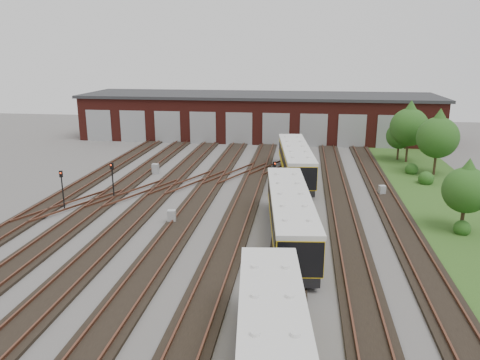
# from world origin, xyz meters

# --- Properties ---
(ground) EXTENTS (120.00, 120.00, 0.00)m
(ground) POSITION_xyz_m (0.00, 0.00, 0.00)
(ground) COLOR #4B4946
(ground) RESTS_ON ground
(track_network) EXTENTS (30.40, 70.00, 0.33)m
(track_network) POSITION_xyz_m (-0.17, 0.59, 0.11)
(track_network) COLOR black
(track_network) RESTS_ON ground
(maintenance_shed) EXTENTS (51.00, 12.50, 6.35)m
(maintenance_shed) POSITION_xyz_m (-0.01, 39.97, 3.20)
(maintenance_shed) COLOR #521A14
(maintenance_shed) RESTS_ON ground
(grass_verge) EXTENTS (8.00, 55.00, 0.05)m
(grass_verge) POSITION_xyz_m (19.00, 10.00, 0.03)
(grass_verge) COLOR #254617
(grass_verge) RESTS_ON ground
(metro_train) EXTENTS (4.12, 46.59, 2.97)m
(metro_train) POSITION_xyz_m (6.00, 1.32, 1.85)
(metro_train) COLOR black
(metro_train) RESTS_ON ground
(signal_mast_0) EXTENTS (0.29, 0.27, 3.19)m
(signal_mast_0) POSITION_xyz_m (-12.44, 5.51, 2.04)
(signal_mast_0) COLOR black
(signal_mast_0) RESTS_ON ground
(signal_mast_1) EXTENTS (0.32, 0.30, 3.25)m
(signal_mast_1) POSITION_xyz_m (-9.39, 8.42, 2.10)
(signal_mast_1) COLOR black
(signal_mast_1) RESTS_ON ground
(signal_mast_2) EXTENTS (0.30, 0.28, 3.19)m
(signal_mast_2) POSITION_xyz_m (5.68, 7.71, 2.05)
(signal_mast_2) COLOR black
(signal_mast_2) RESTS_ON ground
(signal_mast_3) EXTENTS (0.29, 0.28, 3.30)m
(signal_mast_3) POSITION_xyz_m (4.33, 10.53, 2.10)
(signal_mast_3) COLOR black
(signal_mast_3) RESTS_ON ground
(relay_cabinet_1) EXTENTS (0.67, 0.57, 1.06)m
(relay_cabinet_1) POSITION_xyz_m (-8.50, 17.32, 0.53)
(relay_cabinet_1) COLOR #96999B
(relay_cabinet_1) RESTS_ON ground
(relay_cabinet_2) EXTENTS (0.67, 0.58, 1.01)m
(relay_cabinet_2) POSITION_xyz_m (-2.84, 3.52, 0.50)
(relay_cabinet_2) COLOR #96999B
(relay_cabinet_2) RESTS_ON ground
(relay_cabinet_3) EXTENTS (0.78, 0.73, 1.04)m
(relay_cabinet_3) POSITION_xyz_m (6.48, 10.67, 0.52)
(relay_cabinet_3) COLOR #96999B
(relay_cabinet_3) RESTS_ON ground
(relay_cabinet_4) EXTENTS (0.66, 0.60, 0.91)m
(relay_cabinet_4) POSITION_xyz_m (13.81, 12.76, 0.46)
(relay_cabinet_4) COLOR #96999B
(relay_cabinet_4) RESTS_ON ground
(tree_0) EXTENTS (4.30, 4.30, 7.13)m
(tree_0) POSITION_xyz_m (18.55, 26.32, 4.58)
(tree_0) COLOR #382919
(tree_0) RESTS_ON ground
(tree_1) EXTENTS (3.02, 3.02, 5.01)m
(tree_1) POSITION_xyz_m (17.79, 27.44, 3.22)
(tree_1) COLOR #382919
(tree_1) RESTS_ON ground
(tree_2) EXTENTS (4.17, 4.17, 6.92)m
(tree_2) POSITION_xyz_m (20.22, 20.72, 4.44)
(tree_2) COLOR #382919
(tree_2) RESTS_ON ground
(tree_3) EXTENTS (3.24, 3.24, 5.37)m
(tree_3) POSITION_xyz_m (18.11, 4.76, 3.45)
(tree_3) COLOR #382919
(tree_3) RESTS_ON ground
(bush_0) EXTENTS (1.17, 1.17, 1.17)m
(bush_0) POSITION_xyz_m (17.99, 4.17, 0.59)
(bush_0) COLOR #204A15
(bush_0) RESTS_ON ground
(bush_1) EXTENTS (1.33, 1.33, 1.33)m
(bush_1) POSITION_xyz_m (18.02, 20.92, 0.66)
(bush_1) COLOR #204A15
(bush_1) RESTS_ON ground
(bush_2) EXTENTS (1.47, 1.47, 1.47)m
(bush_2) POSITION_xyz_m (18.58, 17.13, 0.73)
(bush_2) COLOR #204A15
(bush_2) RESTS_ON ground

